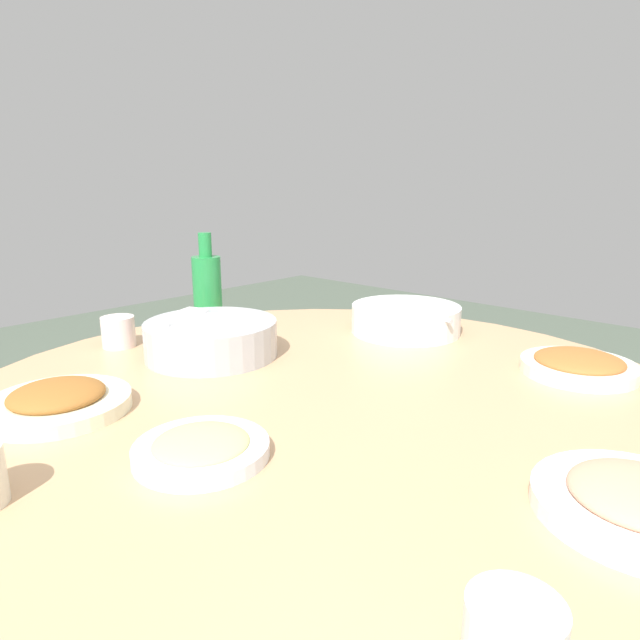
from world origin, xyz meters
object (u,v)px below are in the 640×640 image
dish_stirfry (58,401)px  dish_noodles (201,448)px  round_dining_table (326,449)px  green_bottle (207,287)px  dish_shrimp (640,502)px  tea_cup_side (118,332)px  rice_bowl (210,338)px  soup_bowl (406,320)px  dish_tofu_braise (579,365)px

dish_stirfry → dish_noodles: 0.32m
round_dining_table → green_bottle: 0.64m
dish_shrimp → dish_noodles: (0.49, 0.26, -0.00)m
round_dining_table → tea_cup_side: size_ratio=18.27×
rice_bowl → green_bottle: bearing=-35.3°
dish_noodles → round_dining_table: bearing=-84.8°
round_dining_table → tea_cup_side: (0.56, 0.10, 0.14)m
rice_bowl → dish_shrimp: bearing=178.2°
dish_noodles → dish_shrimp: bearing=-151.8°
soup_bowl → dish_stirfry: size_ratio=1.27×
round_dining_table → dish_noodles: dish_noodles is taller
rice_bowl → tea_cup_side: bearing=25.0°
round_dining_table → soup_bowl: size_ratio=4.63×
rice_bowl → dish_tofu_braise: (-0.64, -0.43, -0.02)m
dish_tofu_braise → tea_cup_side: bearing=31.8°
dish_tofu_braise → dish_shrimp: (-0.22, 0.46, -0.00)m
soup_bowl → dish_tofu_braise: soup_bowl is taller
dish_shrimp → soup_bowl: bearing=-36.7°
dish_shrimp → green_bottle: (1.10, -0.20, 0.08)m
dish_tofu_braise → dish_noodles: size_ratio=1.17×
dish_tofu_braise → rice_bowl: bearing=33.9°
dish_tofu_braise → dish_shrimp: 0.50m
dish_noodles → green_bottle: size_ratio=0.77×
round_dining_table → dish_tofu_braise: (-0.30, -0.43, 0.13)m
dish_tofu_braise → green_bottle: green_bottle is taller
rice_bowl → soup_bowl: 0.50m
soup_bowl → green_bottle: (0.45, 0.29, 0.07)m
rice_bowl → soup_bowl: size_ratio=0.97×
dish_tofu_braise → dish_stirfry: size_ratio=0.94×
round_dining_table → dish_noodles: 0.32m
green_bottle → round_dining_table: bearing=163.7°
round_dining_table → dish_stirfry: size_ratio=5.87×
dish_shrimp → rice_bowl: bearing=-1.8°
round_dining_table → green_bottle: size_ratio=5.63×
round_dining_table → tea_cup_side: 0.59m
dish_shrimp → dish_noodles: dish_shrimp is taller
tea_cup_side → dish_tofu_braise: bearing=-148.2°
soup_bowl → rice_bowl: bearing=66.0°
dish_stirfry → round_dining_table: bearing=-128.1°
round_dining_table → dish_stirfry: bearing=51.9°
dish_tofu_braise → dish_noodles: 0.77m
round_dining_table → tea_cup_side: tea_cup_side is taller
dish_noodles → soup_bowl: bearing=-77.7°
dish_tofu_braise → tea_cup_side: 1.01m
round_dining_table → rice_bowl: rice_bowl is taller
green_bottle → dish_noodles: bearing=143.0°
soup_bowl → green_bottle: 0.54m
rice_bowl → green_bottle: size_ratio=1.18×
dish_shrimp → dish_noodles: 0.55m
dish_noodles → green_bottle: bearing=-37.0°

